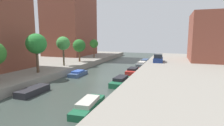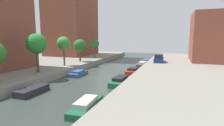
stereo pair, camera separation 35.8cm
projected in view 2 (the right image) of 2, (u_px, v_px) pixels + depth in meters
name	position (u px, v px, depth m)	size (l,w,h in m)	color
ground_plane	(97.00, 79.00, 24.81)	(84.00, 84.00, 0.00)	#333D38
quay_left	(16.00, 69.00, 29.77)	(20.00, 64.00, 1.00)	gray
quay_right	(220.00, 85.00, 19.71)	(20.00, 64.00, 1.00)	gray
apartment_tower_far	(71.00, 14.00, 46.21)	(10.00, 11.88, 21.55)	brown
low_block_right	(219.00, 37.00, 34.57)	(10.00, 10.63, 9.44)	brown
street_tree_2	(37.00, 44.00, 23.62)	(2.70, 2.70, 5.24)	brown
street_tree_3	(64.00, 44.00, 29.30)	(2.23, 2.23, 4.84)	#4E4530
street_tree_4	(80.00, 46.00, 34.29)	(2.45, 2.45, 4.33)	brown
street_tree_5	(95.00, 44.00, 40.55)	(1.95, 1.95, 4.20)	brown
parked_car	(159.00, 59.00, 34.05)	(1.89, 4.35, 1.55)	navy
moored_boat_left_2	(32.00, 91.00, 18.17)	(1.46, 3.64, 0.66)	#232328
moored_boat_left_3	(78.00, 73.00, 26.60)	(1.55, 3.62, 0.80)	#33476B
moored_boat_right_1	(86.00, 105.00, 14.21)	(1.69, 4.67, 0.86)	#195638
moored_boat_right_2	(120.00, 81.00, 21.68)	(1.67, 4.52, 1.00)	#195638
moored_boat_right_3	(133.00, 71.00, 28.10)	(1.64, 4.19, 0.95)	maroon
moored_boat_right_4	(142.00, 64.00, 35.08)	(1.65, 4.47, 0.91)	#4C5156
moored_boat_right_5	(146.00, 61.00, 40.97)	(1.40, 3.37, 0.63)	#33476B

